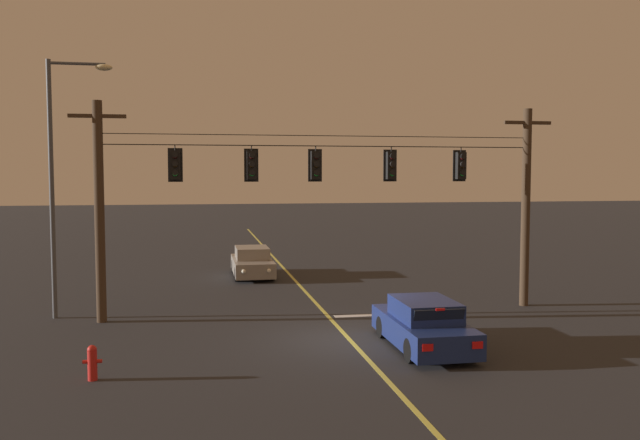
{
  "coord_description": "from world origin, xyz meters",
  "views": [
    {
      "loc": [
        -4.33,
        -18.58,
        4.83
      ],
      "look_at": [
        0.0,
        4.7,
        3.19
      ],
      "focal_mm": 37.04,
      "sensor_mm": 36.0,
      "label": 1
    }
  ],
  "objects_px": {
    "car_oncoming_lead": "(252,263)",
    "street_lamp_corner": "(60,166)",
    "traffic_light_leftmost": "(175,165)",
    "traffic_light_rightmost": "(461,166)",
    "traffic_light_centre": "(316,165)",
    "traffic_light_right_inner": "(391,165)",
    "fire_hydrant": "(92,362)",
    "traffic_light_left_inner": "(252,165)",
    "car_waiting_near_lane": "(424,325)"
  },
  "relations": [
    {
      "from": "car_waiting_near_lane",
      "to": "fire_hydrant",
      "type": "bearing_deg",
      "value": -171.35
    },
    {
      "from": "traffic_light_leftmost",
      "to": "car_oncoming_lead",
      "type": "bearing_deg",
      "value": 69.96
    },
    {
      "from": "traffic_light_left_inner",
      "to": "traffic_light_rightmost",
      "type": "xyz_separation_m",
      "value": [
        7.46,
        0.0,
        0.0
      ]
    },
    {
      "from": "car_waiting_near_lane",
      "to": "fire_hydrant",
      "type": "xyz_separation_m",
      "value": [
        -8.61,
        -1.31,
        -0.21
      ]
    },
    {
      "from": "car_oncoming_lead",
      "to": "street_lamp_corner",
      "type": "height_order",
      "value": "street_lamp_corner"
    },
    {
      "from": "traffic_light_left_inner",
      "to": "fire_hydrant",
      "type": "height_order",
      "value": "traffic_light_left_inner"
    },
    {
      "from": "traffic_light_leftmost",
      "to": "traffic_light_centre",
      "type": "bearing_deg",
      "value": 0.0
    },
    {
      "from": "traffic_light_right_inner",
      "to": "street_lamp_corner",
      "type": "height_order",
      "value": "street_lamp_corner"
    },
    {
      "from": "traffic_light_left_inner",
      "to": "traffic_light_right_inner",
      "type": "distance_m",
      "value": 4.88
    },
    {
      "from": "traffic_light_left_inner",
      "to": "fire_hydrant",
      "type": "relative_size",
      "value": 1.45
    },
    {
      "from": "fire_hydrant",
      "to": "traffic_light_rightmost",
      "type": "bearing_deg",
      "value": 28.41
    },
    {
      "from": "traffic_light_leftmost",
      "to": "traffic_light_left_inner",
      "type": "distance_m",
      "value": 2.51
    },
    {
      "from": "traffic_light_left_inner",
      "to": "car_oncoming_lead",
      "type": "xyz_separation_m",
      "value": [
        0.71,
        8.85,
        -4.5
      ]
    },
    {
      "from": "traffic_light_centre",
      "to": "traffic_light_right_inner",
      "type": "relative_size",
      "value": 1.0
    },
    {
      "from": "traffic_light_right_inner",
      "to": "traffic_light_rightmost",
      "type": "bearing_deg",
      "value": 0.0
    },
    {
      "from": "traffic_light_left_inner",
      "to": "street_lamp_corner",
      "type": "bearing_deg",
      "value": 171.66
    },
    {
      "from": "traffic_light_rightmost",
      "to": "car_waiting_near_lane",
      "type": "xyz_separation_m",
      "value": [
        -3.13,
        -5.04,
        -4.5
      ]
    },
    {
      "from": "traffic_light_leftmost",
      "to": "traffic_light_rightmost",
      "type": "xyz_separation_m",
      "value": [
        9.97,
        0.0,
        0.0
      ]
    },
    {
      "from": "traffic_light_leftmost",
      "to": "traffic_light_right_inner",
      "type": "relative_size",
      "value": 1.0
    },
    {
      "from": "street_lamp_corner",
      "to": "traffic_light_right_inner",
      "type": "bearing_deg",
      "value": -4.72
    },
    {
      "from": "fire_hydrant",
      "to": "traffic_light_leftmost",
      "type": "bearing_deg",
      "value": 74.45
    },
    {
      "from": "traffic_light_rightmost",
      "to": "fire_hydrant",
      "type": "relative_size",
      "value": 1.45
    },
    {
      "from": "traffic_light_centre",
      "to": "street_lamp_corner",
      "type": "distance_m",
      "value": 8.51
    },
    {
      "from": "traffic_light_left_inner",
      "to": "traffic_light_centre",
      "type": "xyz_separation_m",
      "value": [
        2.19,
        0.0,
        0.0
      ]
    },
    {
      "from": "street_lamp_corner",
      "to": "traffic_light_rightmost",
      "type": "bearing_deg",
      "value": -3.83
    },
    {
      "from": "car_oncoming_lead",
      "to": "car_waiting_near_lane",
      "type": "bearing_deg",
      "value": -75.41
    },
    {
      "from": "traffic_light_leftmost",
      "to": "traffic_light_rightmost",
      "type": "bearing_deg",
      "value": 0.0
    },
    {
      "from": "traffic_light_left_inner",
      "to": "car_waiting_near_lane",
      "type": "relative_size",
      "value": 0.28
    },
    {
      "from": "street_lamp_corner",
      "to": "traffic_light_centre",
      "type": "bearing_deg",
      "value": -6.2
    },
    {
      "from": "traffic_light_centre",
      "to": "traffic_light_rightmost",
      "type": "distance_m",
      "value": 5.27
    },
    {
      "from": "traffic_light_left_inner",
      "to": "traffic_light_rightmost",
      "type": "bearing_deg",
      "value": 0.0
    },
    {
      "from": "traffic_light_centre",
      "to": "traffic_light_rightmost",
      "type": "bearing_deg",
      "value": 0.0
    },
    {
      "from": "traffic_light_centre",
      "to": "street_lamp_corner",
      "type": "xyz_separation_m",
      "value": [
        -8.46,
        0.92,
        -0.02
      ]
    },
    {
      "from": "traffic_light_leftmost",
      "to": "traffic_light_rightmost",
      "type": "distance_m",
      "value": 9.97
    },
    {
      "from": "fire_hydrant",
      "to": "car_oncoming_lead",
      "type": "bearing_deg",
      "value": 71.81
    },
    {
      "from": "traffic_light_leftmost",
      "to": "traffic_light_rightmost",
      "type": "height_order",
      "value": "same"
    },
    {
      "from": "car_oncoming_lead",
      "to": "fire_hydrant",
      "type": "relative_size",
      "value": 5.26
    },
    {
      "from": "traffic_light_centre",
      "to": "fire_hydrant",
      "type": "xyz_separation_m",
      "value": [
        -6.47,
        -6.35,
        -4.71
      ]
    },
    {
      "from": "traffic_light_rightmost",
      "to": "car_waiting_near_lane",
      "type": "height_order",
      "value": "traffic_light_rightmost"
    },
    {
      "from": "traffic_light_right_inner",
      "to": "fire_hydrant",
      "type": "distance_m",
      "value": 12.09
    },
    {
      "from": "street_lamp_corner",
      "to": "fire_hydrant",
      "type": "xyz_separation_m",
      "value": [
        1.99,
        -7.27,
        -4.68
      ]
    },
    {
      "from": "traffic_light_leftmost",
      "to": "street_lamp_corner",
      "type": "relative_size",
      "value": 0.14
    },
    {
      "from": "traffic_light_rightmost",
      "to": "street_lamp_corner",
      "type": "height_order",
      "value": "street_lamp_corner"
    },
    {
      "from": "traffic_light_leftmost",
      "to": "fire_hydrant",
      "type": "xyz_separation_m",
      "value": [
        -1.77,
        -6.35,
        -4.71
      ]
    },
    {
      "from": "traffic_light_left_inner",
      "to": "traffic_light_right_inner",
      "type": "xyz_separation_m",
      "value": [
        4.88,
        0.0,
        0.0
      ]
    },
    {
      "from": "traffic_light_centre",
      "to": "car_waiting_near_lane",
      "type": "relative_size",
      "value": 0.28
    },
    {
      "from": "traffic_light_leftmost",
      "to": "car_waiting_near_lane",
      "type": "relative_size",
      "value": 0.28
    },
    {
      "from": "traffic_light_left_inner",
      "to": "street_lamp_corner",
      "type": "height_order",
      "value": "street_lamp_corner"
    },
    {
      "from": "traffic_light_right_inner",
      "to": "car_oncoming_lead",
      "type": "distance_m",
      "value": 10.76
    },
    {
      "from": "traffic_light_left_inner",
      "to": "traffic_light_right_inner",
      "type": "relative_size",
      "value": 1.0
    }
  ]
}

